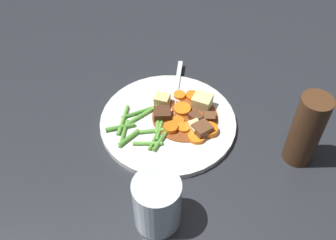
# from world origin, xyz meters

# --- Properties ---
(ground_plane) EXTENTS (3.00, 3.00, 0.00)m
(ground_plane) POSITION_xyz_m (0.00, 0.00, 0.00)
(ground_plane) COLOR #26282D
(dinner_plate) EXTENTS (0.27, 0.27, 0.01)m
(dinner_plate) POSITION_xyz_m (0.00, 0.00, 0.01)
(dinner_plate) COLOR white
(dinner_plate) RESTS_ON ground_plane
(stew_sauce) EXTENTS (0.13, 0.13, 0.00)m
(stew_sauce) POSITION_xyz_m (0.03, -0.01, 0.01)
(stew_sauce) COLOR brown
(stew_sauce) RESTS_ON dinner_plate
(carrot_slice_0) EXTENTS (0.03, 0.03, 0.01)m
(carrot_slice_0) POSITION_xyz_m (0.01, -0.02, 0.02)
(carrot_slice_0) COLOR orange
(carrot_slice_0) RESTS_ON dinner_plate
(carrot_slice_1) EXTENTS (0.03, 0.03, 0.01)m
(carrot_slice_1) POSITION_xyz_m (0.03, -0.07, 0.02)
(carrot_slice_1) COLOR orange
(carrot_slice_1) RESTS_ON dinner_plate
(carrot_slice_2) EXTENTS (0.03, 0.03, 0.01)m
(carrot_slice_2) POSITION_xyz_m (0.02, -0.04, 0.02)
(carrot_slice_2) COLOR orange
(carrot_slice_2) RESTS_ON dinner_plate
(carrot_slice_3) EXTENTS (0.05, 0.05, 0.01)m
(carrot_slice_3) POSITION_xyz_m (0.04, 0.01, 0.02)
(carrot_slice_3) COLOR orange
(carrot_slice_3) RESTS_ON dinner_plate
(carrot_slice_4) EXTENTS (0.03, 0.03, 0.01)m
(carrot_slice_4) POSITION_xyz_m (0.08, 0.03, 0.02)
(carrot_slice_4) COLOR orange
(carrot_slice_4) RESTS_ON dinner_plate
(carrot_slice_5) EXTENTS (0.05, 0.05, 0.01)m
(carrot_slice_5) POSITION_xyz_m (0.06, -0.07, 0.02)
(carrot_slice_5) COLOR orange
(carrot_slice_5) RESTS_ON dinner_plate
(carrot_slice_6) EXTENTS (0.04, 0.04, 0.01)m
(carrot_slice_6) POSITION_xyz_m (-0.01, -0.03, 0.02)
(carrot_slice_6) COLOR orange
(carrot_slice_6) RESTS_ON dinner_plate
(carrot_slice_7) EXTENTS (0.03, 0.03, 0.01)m
(carrot_slice_7) POSITION_xyz_m (0.05, 0.05, 0.02)
(carrot_slice_7) COLOR orange
(carrot_slice_7) RESTS_ON dinner_plate
(potato_chunk_0) EXTENTS (0.02, 0.03, 0.02)m
(potato_chunk_0) POSITION_xyz_m (0.03, -0.05, 0.02)
(potato_chunk_0) COLOR #EAD68C
(potato_chunk_0) RESTS_ON dinner_plate
(potato_chunk_1) EXTENTS (0.05, 0.05, 0.03)m
(potato_chunk_1) POSITION_xyz_m (0.08, -0.00, 0.03)
(potato_chunk_1) COLOR #EAD68C
(potato_chunk_1) RESTS_ON dinner_plate
(potato_chunk_2) EXTENTS (0.04, 0.04, 0.02)m
(potato_chunk_2) POSITION_xyz_m (0.01, 0.05, 0.02)
(potato_chunk_2) COLOR #E5CC7A
(potato_chunk_2) RESTS_ON dinner_plate
(meat_chunk_0) EXTENTS (0.04, 0.03, 0.02)m
(meat_chunk_0) POSITION_xyz_m (0.04, -0.06, 0.02)
(meat_chunk_0) COLOR brown
(meat_chunk_0) RESTS_ON dinner_plate
(meat_chunk_1) EXTENTS (0.03, 0.03, 0.02)m
(meat_chunk_1) POSITION_xyz_m (0.07, -0.04, 0.02)
(meat_chunk_1) COLOR brown
(meat_chunk_1) RESTS_ON dinner_plate
(meat_chunk_2) EXTENTS (0.02, 0.03, 0.02)m
(meat_chunk_2) POSITION_xyz_m (0.05, -0.03, 0.02)
(meat_chunk_2) COLOR #56331E
(meat_chunk_2) RESTS_ON dinner_plate
(meat_chunk_3) EXTENTS (0.04, 0.04, 0.02)m
(meat_chunk_3) POSITION_xyz_m (-0.01, 0.01, 0.02)
(meat_chunk_3) COLOR #4C2B19
(meat_chunk_3) RESTS_ON dinner_plate
(green_bean_0) EXTENTS (0.06, 0.03, 0.01)m
(green_bean_0) POSITION_xyz_m (-0.04, -0.02, 0.02)
(green_bean_0) COLOR #66AD42
(green_bean_0) RESTS_ON dinner_plate
(green_bean_1) EXTENTS (0.07, 0.01, 0.01)m
(green_bean_1) POSITION_xyz_m (-0.04, 0.04, 0.02)
(green_bean_1) COLOR #4C8E33
(green_bean_1) RESTS_ON dinner_plate
(green_bean_2) EXTENTS (0.04, 0.05, 0.01)m
(green_bean_2) POSITION_xyz_m (-0.02, 0.00, 0.02)
(green_bean_2) COLOR #66AD42
(green_bean_2) RESTS_ON dinner_plate
(green_bean_3) EXTENTS (0.05, 0.06, 0.01)m
(green_bean_3) POSITION_xyz_m (-0.09, 0.01, 0.02)
(green_bean_3) COLOR #599E38
(green_bean_3) RESTS_ON dinner_plate
(green_bean_4) EXTENTS (0.06, 0.02, 0.01)m
(green_bean_4) POSITION_xyz_m (-0.09, 0.02, 0.02)
(green_bean_4) COLOR #4C8E33
(green_bean_4) RESTS_ON dinner_plate
(green_bean_5) EXTENTS (0.05, 0.03, 0.01)m
(green_bean_5) POSITION_xyz_m (-0.06, -0.04, 0.02)
(green_bean_5) COLOR #66AD42
(green_bean_5) RESTS_ON dinner_plate
(green_bean_6) EXTENTS (0.05, 0.04, 0.01)m
(green_bean_6) POSITION_xyz_m (-0.05, -0.03, 0.02)
(green_bean_6) COLOR #599E38
(green_bean_6) RESTS_ON dinner_plate
(green_bean_7) EXTENTS (0.08, 0.02, 0.01)m
(green_bean_7) POSITION_xyz_m (-0.04, 0.03, 0.02)
(green_bean_7) COLOR #66AD42
(green_bean_7) RESTS_ON dinner_plate
(green_bean_8) EXTENTS (0.06, 0.05, 0.01)m
(green_bean_8) POSITION_xyz_m (-0.03, -0.04, 0.02)
(green_bean_8) COLOR #599E38
(green_bean_8) RESTS_ON dinner_plate
(green_bean_9) EXTENTS (0.05, 0.02, 0.01)m
(green_bean_9) POSITION_xyz_m (-0.09, -0.01, 0.02)
(green_bean_9) COLOR #599E38
(green_bean_9) RESTS_ON dinner_plate
(green_bean_10) EXTENTS (0.05, 0.07, 0.01)m
(green_bean_10) POSITION_xyz_m (-0.08, 0.04, 0.02)
(green_bean_10) COLOR #66AD42
(green_bean_10) RESTS_ON dinner_plate
(green_bean_11) EXTENTS (0.04, 0.05, 0.01)m
(green_bean_11) POSITION_xyz_m (-0.03, -0.02, 0.02)
(green_bean_11) COLOR #66AD42
(green_bean_11) RESTS_ON dinner_plate
(fork) EXTENTS (0.11, 0.15, 0.00)m
(fork) POSITION_xyz_m (0.06, 0.07, 0.01)
(fork) COLOR silver
(fork) RESTS_ON dinner_plate
(water_glass) EXTENTS (0.08, 0.08, 0.10)m
(water_glass) POSITION_xyz_m (-0.12, -0.18, 0.05)
(water_glass) COLOR silver
(water_glass) RESTS_ON ground_plane
(pepper_mill) EXTENTS (0.05, 0.05, 0.15)m
(pepper_mill) POSITION_xyz_m (0.18, -0.19, 0.08)
(pepper_mill) COLOR #4C2D19
(pepper_mill) RESTS_ON ground_plane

